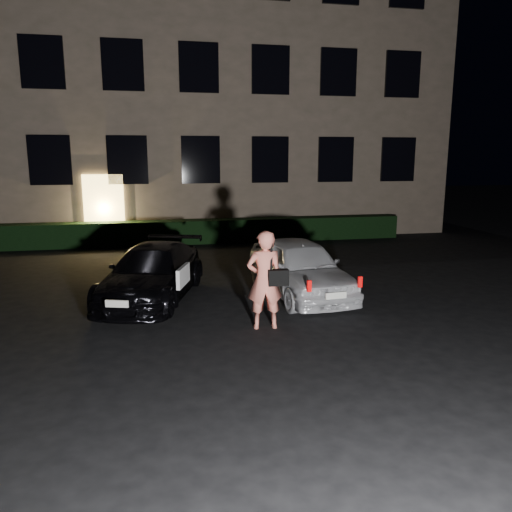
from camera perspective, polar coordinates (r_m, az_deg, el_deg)
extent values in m
plane|color=black|center=(8.44, 1.03, -10.64)|extent=(80.00, 80.00, 0.00)
cube|color=brown|center=(22.87, -7.48, 18.47)|extent=(20.00, 8.00, 12.00)
cube|color=#EFC362|center=(18.76, -16.95, 5.08)|extent=(1.40, 0.10, 2.50)
cube|color=black|center=(18.90, -22.48, 10.08)|extent=(1.40, 0.10, 1.70)
cube|color=black|center=(18.60, -14.47, 10.57)|extent=(1.40, 0.10, 1.70)
cube|color=black|center=(18.65, -6.33, 10.86)|extent=(1.40, 0.10, 1.70)
cube|color=black|center=(19.07, 1.62, 10.94)|extent=(1.40, 0.10, 1.70)
cube|color=black|center=(19.81, 9.10, 10.82)|extent=(1.40, 0.10, 1.70)
cube|color=black|center=(20.86, 15.92, 10.56)|extent=(1.40, 0.10, 1.70)
cube|color=black|center=(19.14, -23.25, 19.68)|extent=(1.40, 0.10, 1.70)
cube|color=black|center=(18.84, -14.98, 20.34)|extent=(1.40, 0.10, 1.70)
cube|color=black|center=(18.90, -6.55, 20.61)|extent=(1.40, 0.10, 1.70)
cube|color=black|center=(19.30, 1.68, 20.48)|extent=(1.40, 0.10, 1.70)
cube|color=black|center=(20.04, 9.41, 20.00)|extent=(1.40, 0.10, 1.70)
cube|color=black|center=(21.08, 16.43, 19.28)|extent=(1.40, 0.10, 1.70)
cube|color=black|center=(18.42, -6.03, 2.82)|extent=(15.00, 0.70, 0.85)
imported|color=black|center=(11.38, -11.74, -1.90)|extent=(2.81, 4.40, 1.19)
cube|color=white|center=(10.39, -8.32, -2.24)|extent=(0.33, 0.83, 0.40)
cube|color=silver|center=(9.47, -15.61, -5.27)|extent=(0.42, 0.17, 0.13)
imported|color=silver|center=(11.47, 4.99, -1.28)|extent=(1.93, 3.98, 1.31)
cube|color=red|center=(9.61, 6.11, -3.45)|extent=(0.08, 0.06, 0.22)
cube|color=red|center=(10.08, 11.82, -2.92)|extent=(0.08, 0.06, 0.22)
cube|color=silver|center=(9.85, 9.12, -4.48)|extent=(0.44, 0.08, 0.13)
imported|color=#EC7B68|center=(9.18, 0.98, -2.75)|extent=(0.69, 0.47, 1.84)
cube|color=black|center=(9.09, 2.55, -2.47)|extent=(0.38, 0.18, 0.29)
cube|color=black|center=(9.01, 1.74, 0.13)|extent=(0.04, 0.06, 0.57)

